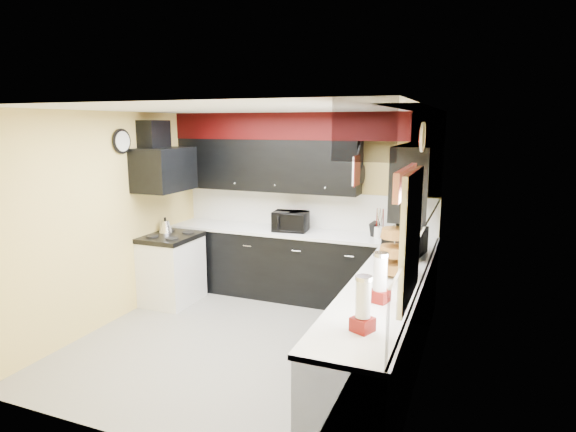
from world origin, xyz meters
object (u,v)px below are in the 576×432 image
Objects in this scene: microwave at (405,242)px; utensil_crock at (379,232)px; kettle at (165,226)px; toaster_oven at (290,221)px; knife_block at (375,229)px.

utensil_crock is at bearing 39.55° from microwave.
microwave reaches higher than kettle.
microwave is 3.03× the size of kettle.
toaster_oven reaches higher than knife_block.
toaster_oven is 1.13m from knife_block.
knife_block is (1.12, 0.10, -0.04)m from toaster_oven.
knife_block is (-0.49, 0.77, -0.05)m from microwave.
microwave is at bearing -28.85° from toaster_oven.
utensil_crock is at bearing -4.28° from toaster_oven.
microwave is (1.61, -0.67, 0.02)m from toaster_oven.
microwave is 3.70× the size of utensil_crock.
toaster_oven is at bearing -178.09° from utensil_crock.
toaster_oven is at bearing 21.31° from kettle.
toaster_oven is 0.85× the size of microwave.
utensil_crock reaches higher than kettle.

